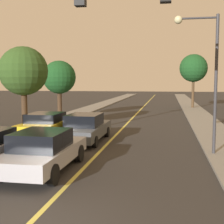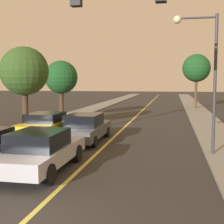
{
  "view_description": "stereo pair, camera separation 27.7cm",
  "coord_description": "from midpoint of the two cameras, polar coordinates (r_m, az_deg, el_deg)",
  "views": [
    {
      "loc": [
        3.16,
        -6.22,
        3.36
      ],
      "look_at": [
        0.0,
        11.45,
        1.6
      ],
      "focal_mm": 50.0,
      "sensor_mm": 36.0,
      "label": 1
    },
    {
      "loc": [
        3.44,
        -6.17,
        3.36
      ],
      "look_at": [
        0.0,
        11.45,
        1.6
      ],
      "focal_mm": 50.0,
      "sensor_mm": 36.0,
      "label": 2
    }
  ],
  "objects": [
    {
      "name": "car_near_lane_second",
      "position": [
        17.59,
        -4.51,
        -2.87
      ],
      "size": [
        2.08,
        5.18,
        1.56
      ],
      "color": "#474C51",
      "rests_on": "ground"
    },
    {
      "name": "car_near_lane_front",
      "position": [
        12.0,
        -12.26,
        -6.86
      ],
      "size": [
        2.09,
        4.93,
        1.55
      ],
      "color": "#A5A8B2",
      "rests_on": "ground"
    },
    {
      "name": "traffic_signal_mast",
      "position": [
        9.42,
        12.75,
        15.51
      ],
      "size": [
        5.71,
        0.42,
        6.8
      ],
      "color": "#333338",
      "rests_on": "ground"
    },
    {
      "name": "tree_left_far",
      "position": [
        28.71,
        -9.01,
        6.24
      ],
      "size": [
        2.99,
        2.99,
        5.12
      ],
      "color": "#3D2B1C",
      "rests_on": "ground"
    },
    {
      "name": "streetlamp_right",
      "position": [
        14.56,
        16.97,
        8.54
      ],
      "size": [
        1.94,
        0.36,
        6.17
      ],
      "color": "#333338",
      "rests_on": "ground"
    },
    {
      "name": "tree_left_near",
      "position": [
        21.03,
        -15.36,
        7.15
      ],
      "size": [
        3.15,
        3.15,
        5.49
      ],
      "color": "#3D2B1C",
      "rests_on": "ground"
    },
    {
      "name": "tree_right_near",
      "position": [
        40.25,
        15.38,
        7.72
      ],
      "size": [
        3.44,
        3.44,
        6.62
      ],
      "color": "#4C3823",
      "rests_on": "ground"
    },
    {
      "name": "sidewalk_right",
      "position": [
        42.42,
        14.87,
        0.95
      ],
      "size": [
        2.5,
        80.0,
        0.12
      ],
      "color": "gray",
      "rests_on": "ground"
    },
    {
      "name": "car_outer_lane_second",
      "position": [
        18.0,
        -11.42,
        -2.59
      ],
      "size": [
        2.08,
        4.69,
        1.61
      ],
      "color": "gold",
      "rests_on": "ground"
    },
    {
      "name": "road_surface",
      "position": [
        42.46,
        6.55,
        1.03
      ],
      "size": [
        9.82,
        80.0,
        0.01
      ],
      "color": "#2D2B28",
      "rests_on": "ground"
    },
    {
      "name": "sidewalk_left",
      "position": [
        43.37,
        -1.59,
        1.23
      ],
      "size": [
        2.5,
        80.0,
        0.12
      ],
      "color": "gray",
      "rests_on": "ground"
    }
  ]
}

